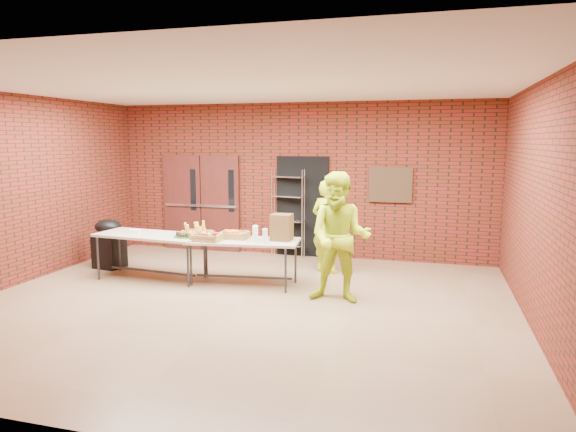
# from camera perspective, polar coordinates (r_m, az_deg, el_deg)

# --- Properties ---
(room) EXTENTS (8.08, 7.08, 3.28)m
(room) POSITION_cam_1_polar(r_m,az_deg,el_deg) (7.43, -5.60, 1.98)
(room) COLOR #8A6B4A
(room) RESTS_ON ground
(double_doors) EXTENTS (1.78, 0.12, 2.10)m
(double_doors) POSITION_cam_1_polar(r_m,az_deg,el_deg) (11.49, -9.58, 1.44)
(double_doors) COLOR #4C1A15
(double_doors) RESTS_ON room
(dark_doorway) EXTENTS (1.10, 0.06, 2.10)m
(dark_doorway) POSITION_cam_1_polar(r_m,az_deg,el_deg) (10.74, 1.62, 1.05)
(dark_doorway) COLOR black
(dark_doorway) RESTS_ON room
(bronze_plaque) EXTENTS (0.85, 0.04, 0.70)m
(bronze_plaque) POSITION_cam_1_polar(r_m,az_deg,el_deg) (10.40, 11.31, 3.42)
(bronze_plaque) COLOR #382516
(bronze_plaque) RESTS_ON room
(wire_rack) EXTENTS (0.70, 0.37, 1.83)m
(wire_rack) POSITION_cam_1_polar(r_m,az_deg,el_deg) (10.70, 0.01, 0.30)
(wire_rack) COLOR silver
(wire_rack) RESTS_ON room
(table_left) EXTENTS (2.01, 0.99, 0.80)m
(table_left) POSITION_cam_1_polar(r_m,az_deg,el_deg) (9.32, -14.98, -2.35)
(table_left) COLOR tan
(table_left) RESTS_ON room
(table_right) EXTENTS (1.94, 1.00, 0.77)m
(table_right) POSITION_cam_1_polar(r_m,az_deg,el_deg) (8.68, -4.97, -3.08)
(table_right) COLOR tan
(table_right) RESTS_ON room
(basket_bananas) EXTENTS (0.49, 0.38, 0.15)m
(basket_bananas) POSITION_cam_1_polar(r_m,az_deg,el_deg) (8.91, -10.04, -2.03)
(basket_bananas) COLOR #9F7740
(basket_bananas) RESTS_ON table_right
(basket_oranges) EXTENTS (0.46, 0.36, 0.14)m
(basket_oranges) POSITION_cam_1_polar(r_m,az_deg,el_deg) (8.83, -5.97, -2.07)
(basket_oranges) COLOR #9F7740
(basket_oranges) RESTS_ON table_right
(basket_apples) EXTENTS (0.47, 0.37, 0.15)m
(basket_apples) POSITION_cam_1_polar(r_m,az_deg,el_deg) (8.67, -9.00, -2.31)
(basket_apples) COLOR #9F7740
(basket_apples) RESTS_ON table_right
(muffin_tray) EXTENTS (0.39, 0.39, 0.10)m
(muffin_tray) POSITION_cam_1_polar(r_m,az_deg,el_deg) (8.90, -11.31, -1.99)
(muffin_tray) COLOR #144C23
(muffin_tray) RESTS_ON table_left
(napkin_box) EXTENTS (0.18, 0.12, 0.06)m
(napkin_box) POSITION_cam_1_polar(r_m,az_deg,el_deg) (9.48, -16.68, -1.63)
(napkin_box) COLOR white
(napkin_box) RESTS_ON table_left
(coffee_dispenser) EXTENTS (0.34, 0.30, 0.44)m
(coffee_dispenser) POSITION_cam_1_polar(r_m,az_deg,el_deg) (8.57, -0.70, -1.26)
(coffee_dispenser) COLOR brown
(coffee_dispenser) RESTS_ON table_right
(cup_stack_front) EXTENTS (0.09, 0.09, 0.26)m
(cup_stack_front) POSITION_cam_1_polar(r_m,az_deg,el_deg) (8.43, -3.67, -2.06)
(cup_stack_front) COLOR white
(cup_stack_front) RESTS_ON table_right
(cup_stack_mid) EXTENTS (0.08, 0.08, 0.24)m
(cup_stack_mid) POSITION_cam_1_polar(r_m,az_deg,el_deg) (8.33, -2.57, -2.25)
(cup_stack_mid) COLOR white
(cup_stack_mid) RESTS_ON table_right
(cup_stack_back) EXTENTS (0.09, 0.09, 0.26)m
(cup_stack_back) POSITION_cam_1_polar(r_m,az_deg,el_deg) (8.56, -3.63, -1.91)
(cup_stack_back) COLOR white
(cup_stack_back) RESTS_ON table_right
(covered_grill) EXTENTS (0.57, 0.50, 0.94)m
(covered_grill) POSITION_cam_1_polar(r_m,az_deg,el_deg) (10.40, -19.27, -2.90)
(covered_grill) COLOR black
(covered_grill) RESTS_ON room
(volunteer_woman) EXTENTS (0.73, 0.60, 1.73)m
(volunteer_woman) POSITION_cam_1_polar(r_m,az_deg,el_deg) (9.45, 4.37, -1.13)
(volunteer_woman) COLOR #B7D217
(volunteer_woman) RESTS_ON room
(volunteer_man) EXTENTS (0.98, 0.77, 1.97)m
(volunteer_man) POSITION_cam_1_polar(r_m,az_deg,el_deg) (7.72, 5.80, -2.40)
(volunteer_man) COLOR #B7D217
(volunteer_man) RESTS_ON room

